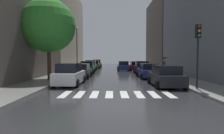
# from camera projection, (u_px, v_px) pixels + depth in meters

# --- Properties ---
(ground_plane) EXTENTS (28.00, 72.00, 0.04)m
(ground_plane) POSITION_uv_depth(u_px,v_px,m) (113.00, 70.00, 32.57)
(ground_plane) COLOR #2B2B2D
(sidewalk_left) EXTENTS (3.00, 72.00, 0.15)m
(sidewalk_left) POSITION_uv_depth(u_px,v_px,m) (76.00, 70.00, 32.55)
(sidewalk_left) COLOR gray
(sidewalk_left) RESTS_ON ground
(sidewalk_right) EXTENTS (3.00, 72.00, 0.15)m
(sidewalk_right) POSITION_uv_depth(u_px,v_px,m) (150.00, 70.00, 32.58)
(sidewalk_right) COLOR gray
(sidewalk_right) RESTS_ON ground
(crosswalk_stripes) EXTENTS (6.75, 2.20, 0.01)m
(crosswalk_stripes) POSITION_uv_depth(u_px,v_px,m) (116.00, 94.00, 11.35)
(crosswalk_stripes) COLOR silver
(crosswalk_stripes) RESTS_ON ground
(building_left_mid) EXTENTS (6.00, 21.84, 15.93)m
(building_left_mid) POSITION_uv_depth(u_px,v_px,m) (60.00, 30.00, 38.47)
(building_left_mid) COLOR #B2A38C
(building_left_mid) RESTS_ON ground
(building_right_mid) EXTENTS (6.00, 14.75, 13.97)m
(building_right_mid) POSITION_uv_depth(u_px,v_px,m) (167.00, 34.00, 37.93)
(building_right_mid) COLOR #564C47
(building_right_mid) RESTS_ON ground
(parked_car_left_nearest) EXTENTS (2.14, 4.29, 1.79)m
(parked_car_left_nearest) POSITION_uv_depth(u_px,v_px,m) (69.00, 75.00, 15.33)
(parked_car_left_nearest) COLOR silver
(parked_car_left_nearest) RESTS_ON ground
(parked_car_left_second) EXTENTS (2.15, 4.71, 1.57)m
(parked_car_left_second) POSITION_uv_depth(u_px,v_px,m) (80.00, 71.00, 20.69)
(parked_car_left_second) COLOR black
(parked_car_left_second) RESTS_ON ground
(parked_car_left_third) EXTENTS (2.24, 4.13, 1.74)m
(parked_car_left_third) POSITION_uv_depth(u_px,v_px,m) (87.00, 67.00, 26.91)
(parked_car_left_third) COLOR #0C4C2D
(parked_car_left_third) RESTS_ON ground
(parked_car_left_fourth) EXTENTS (2.05, 4.81, 1.80)m
(parked_car_left_fourth) POSITION_uv_depth(u_px,v_px,m) (90.00, 66.00, 32.35)
(parked_car_left_fourth) COLOR #0C4C2D
(parked_car_left_fourth) RESTS_ON ground
(parked_car_left_fifth) EXTENTS (2.06, 4.25, 1.65)m
(parked_car_left_fifth) POSITION_uv_depth(u_px,v_px,m) (94.00, 65.00, 38.28)
(parked_car_left_fifth) COLOR brown
(parked_car_left_fifth) RESTS_ON ground
(parked_car_left_sixth) EXTENTS (2.10, 4.06, 1.78)m
(parked_car_left_sixth) POSITION_uv_depth(u_px,v_px,m) (97.00, 64.00, 44.07)
(parked_car_left_sixth) COLOR brown
(parked_car_left_sixth) RESTS_ON ground
(parked_car_right_nearest) EXTENTS (2.17, 4.55, 1.64)m
(parked_car_right_nearest) POSITION_uv_depth(u_px,v_px,m) (165.00, 76.00, 14.72)
(parked_car_right_nearest) COLOR black
(parked_car_right_nearest) RESTS_ON ground
(parked_car_right_second) EXTENTS (2.19, 4.73, 1.59)m
(parked_car_right_second) POSITION_uv_depth(u_px,v_px,m) (148.00, 71.00, 20.81)
(parked_car_right_second) COLOR navy
(parked_car_right_second) RESTS_ON ground
(parked_car_right_third) EXTENTS (2.09, 4.09, 1.76)m
(parked_car_right_third) POSITION_uv_depth(u_px,v_px,m) (141.00, 68.00, 26.18)
(parked_car_right_third) COLOR black
(parked_car_right_third) RESTS_ON ground
(parked_car_right_fourth) EXTENTS (2.03, 4.69, 1.60)m
(parked_car_right_fourth) POSITION_uv_depth(u_px,v_px,m) (135.00, 66.00, 32.69)
(parked_car_right_fourth) COLOR maroon
(parked_car_right_fourth) RESTS_ON ground
(car_midroad) EXTENTS (2.07, 4.57, 1.63)m
(car_midroad) POSITION_uv_depth(u_px,v_px,m) (123.00, 66.00, 32.54)
(car_midroad) COLOR navy
(car_midroad) RESTS_ON ground
(pedestrian_foreground) EXTENTS (1.07, 1.07, 2.12)m
(pedestrian_foreground) POSITION_uv_depth(u_px,v_px,m) (163.00, 62.00, 23.53)
(pedestrian_foreground) COLOR navy
(pedestrian_foreground) RESTS_ON sidewalk_right
(street_tree_left) EXTENTS (5.09, 5.09, 7.68)m
(street_tree_left) POSITION_uv_depth(u_px,v_px,m) (48.00, 26.00, 17.68)
(street_tree_left) COLOR #513823
(street_tree_left) RESTS_ON sidewalk_left
(traffic_light_right_corner) EXTENTS (0.30, 0.42, 4.30)m
(traffic_light_right_corner) POSITION_uv_depth(u_px,v_px,m) (197.00, 42.00, 12.42)
(traffic_light_right_corner) COLOR black
(traffic_light_right_corner) RESTS_ON sidewalk_right
(lamp_post_left) EXTENTS (0.60, 0.28, 6.57)m
(lamp_post_left) POSITION_uv_depth(u_px,v_px,m) (76.00, 46.00, 27.88)
(lamp_post_left) COLOR #595B60
(lamp_post_left) RESTS_ON sidewalk_left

